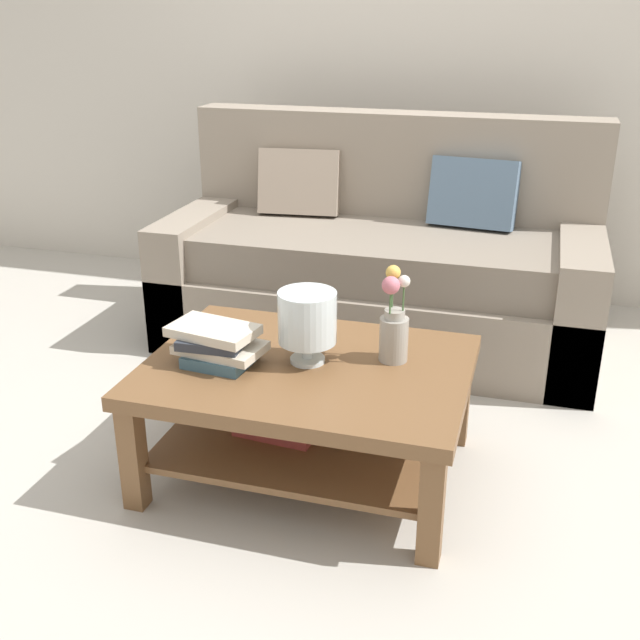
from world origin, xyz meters
The scene contains 7 objects.
ground_plane centered at (0.00, 0.00, 0.00)m, with size 10.00×10.00×0.00m, color #B7B2A8.
back_wall centered at (0.00, 1.65, 1.35)m, with size 6.40×0.12×2.70m, color beige.
couch centered at (0.06, 0.82, 0.36)m, with size 2.02×0.90×1.06m.
coffee_table centered at (0.07, -0.44, 0.31)m, with size 1.08×0.81×0.42m.
book_stack_main centered at (-0.22, -0.51, 0.49)m, with size 0.33×0.22×0.13m.
glass_hurricane_vase centered at (0.07, -0.42, 0.58)m, with size 0.20×0.20×0.25m.
flower_pitcher centered at (0.34, -0.33, 0.55)m, with size 0.10×0.12×0.33m.
Camera 1 is at (0.76, -2.64, 1.54)m, focal length 42.80 mm.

